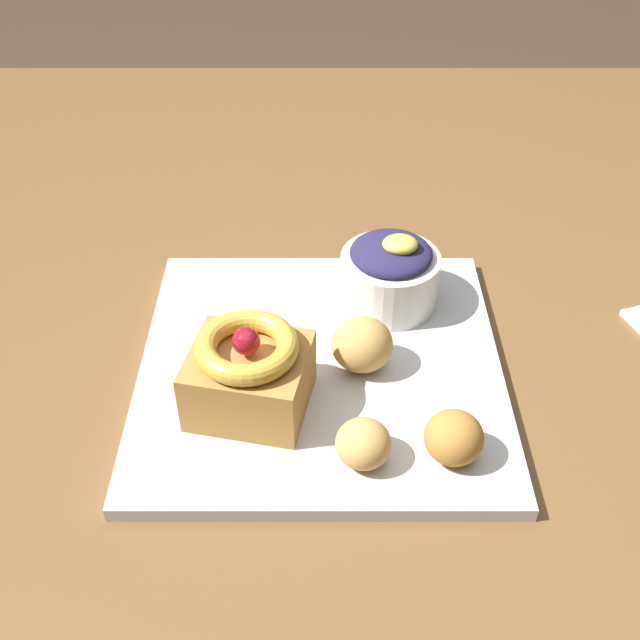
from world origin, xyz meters
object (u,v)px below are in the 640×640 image
Objects in this scene: cake_slice at (248,372)px; fritter_back at (363,444)px; berry_ramekin at (389,273)px; fritter_front at (453,437)px; fritter_middle at (361,345)px; front_plate at (320,368)px.

cake_slice reaches higher than fritter_back.
fritter_front is at bearing -79.48° from berry_ramekin.
fritter_middle is (-0.03, -0.08, -0.01)m from berry_ramekin.
fritter_front is 0.86× the size of fritter_middle.
cake_slice is 0.17m from berry_ramekin.
cake_slice is at bearing -138.54° from front_plate.
berry_ramekin is at bearing 80.51° from fritter_back.
front_plate is at bearing -126.93° from berry_ramekin.
cake_slice reaches higher than fritter_middle.
fritter_front reaches higher than fritter_back.
front_plate is 7.24× the size of fritter_back.
fritter_middle reaches higher than fritter_front.
fritter_front is at bearing -46.42° from front_plate.
fritter_middle is (-0.06, 0.09, 0.00)m from fritter_front.
front_plate is at bearing 173.21° from fritter_middle.
berry_ramekin reaches higher than fritter_middle.
fritter_back is at bearing -176.84° from fritter_front.
fritter_middle is (0.03, -0.00, 0.03)m from front_plate.
cake_slice is 0.10m from fritter_back.
fritter_back is (-0.00, -0.10, -0.01)m from fritter_middle.
cake_slice is at bearing -131.75° from berry_ramekin.
cake_slice is 2.03× the size of fritter_middle.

